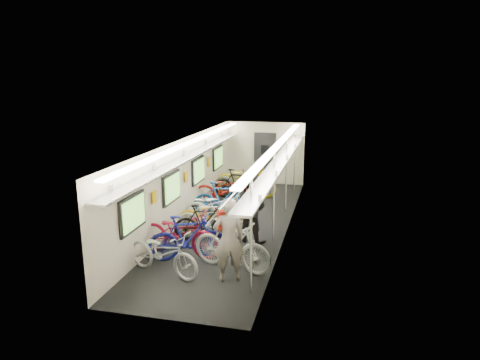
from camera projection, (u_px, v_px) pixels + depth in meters
The scene contains 17 objects.
train_car_shell at pixel (228, 162), 12.49m from camera, with size 10.00×10.00×10.00m.
bicycle_0 at pixel (163, 253), 8.98m from camera, with size 0.64×1.84×0.97m, color #ABABAF.
bicycle_1 at pixel (188, 238), 9.66m from camera, with size 0.51×1.79×1.07m, color navy.
bicycle_2 at pixel (179, 233), 9.96m from camera, with size 0.71×2.04×1.07m, color maroon.
bicycle_3 at pixel (205, 222), 10.93m from camera, with size 0.44×1.56×0.94m, color black.
bicycle_4 at pixel (212, 215), 11.46m from camera, with size 0.63×1.81×0.95m, color orange.
bicycle_5 at pixel (209, 219), 11.01m from camera, with size 0.49×1.74×1.04m, color silver.
bicycle_6 at pixel (220, 206), 12.04m from camera, with size 0.70×2.01×1.06m, color silver.
bicycle_7 at pixel (223, 199), 12.73m from camera, with size 0.50×1.77×1.07m, color #1C5CAD.
bicycle_8 at pixel (226, 189), 13.75m from camera, with size 0.76×2.18×1.15m, color maroon.
bicycle_9 at pixel (239, 184), 14.54m from camera, with size 0.49×1.73×1.04m, color black.
bicycle_10 at pixel (246, 180), 14.93m from camera, with size 0.77×2.21×1.16m, color yellow.
bicycle_11 at pixel (232, 245), 9.16m from camera, with size 0.53×1.88×1.13m, color #BEBEC0.
bicycle_12 at pixel (241, 181), 14.98m from camera, with size 0.68×1.95×1.03m, color slate.
passenger_near at pixel (229, 240), 8.63m from camera, with size 0.64×0.42×1.76m, color gray.
passenger_mid at pixel (251, 208), 10.70m from camera, with size 0.86×0.67×1.77m, color black.
backpack at pixel (224, 220), 8.59m from camera, with size 0.26×0.14×0.38m, color #A71B10.
Camera 1 is at (2.75, -11.15, 4.09)m, focal length 32.00 mm.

